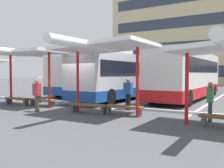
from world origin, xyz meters
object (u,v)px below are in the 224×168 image
at_px(waiting_passenger_0, 40,88).
at_px(waiting_shelter_2, 102,48).
at_px(bench_2, 42,101).
at_px(waiting_passenger_3, 210,99).
at_px(coach_bus_2, 188,75).
at_px(bench_4, 124,108).
at_px(waiting_passenger_2, 128,92).
at_px(bench_1, 17,100).
at_px(waiting_shelter_1, 25,54).
at_px(waiting_passenger_1, 37,93).
at_px(bench_3, 88,106).
at_px(coach_bus_0, 96,76).
at_px(coach_bus_1, 126,76).

bearing_deg(waiting_passenger_0, waiting_shelter_2, -17.78).
relative_size(bench_2, waiting_passenger_3, 1.20).
relative_size(coach_bus_2, bench_4, 6.28).
bearing_deg(waiting_passenger_2, bench_1, -165.41).
bearing_deg(bench_4, coach_bus_2, 85.39).
relative_size(bench_1, bench_4, 0.95).
bearing_deg(waiting_shelter_1, waiting_shelter_2, -2.58).
distance_m(waiting_shelter_2, waiting_passenger_3, 5.13).
xyz_separation_m(waiting_passenger_0, waiting_passenger_1, (2.91, -2.87, -0.03)).
distance_m(waiting_shelter_2, bench_3, 2.89).
height_order(coach_bus_0, waiting_shelter_2, coach_bus_0).
distance_m(waiting_shelter_1, waiting_shelter_2, 5.51).
height_order(bench_2, waiting_passenger_2, waiting_passenger_2).
xyz_separation_m(coach_bus_1, waiting_shelter_1, (-2.95, -7.04, 1.37)).
bearing_deg(bench_4, waiting_passenger_3, 6.32).
xyz_separation_m(bench_1, bench_3, (5.50, -0.24, 0.01)).
xyz_separation_m(waiting_shelter_1, waiting_passenger_3, (10.07, 0.58, -2.17)).
bearing_deg(coach_bus_2, waiting_shelter_1, -128.02).
height_order(coach_bus_2, waiting_passenger_1, coach_bus_2).
height_order(bench_2, waiting_passenger_3, waiting_passenger_3).
xyz_separation_m(coach_bus_2, waiting_passenger_0, (-7.85, -7.36, -0.82)).
bearing_deg(bench_3, coach_bus_2, 74.74).
distance_m(bench_1, waiting_passenger_3, 10.99).
height_order(bench_1, waiting_passenger_0, waiting_passenger_0).
bearing_deg(waiting_shelter_2, waiting_passenger_1, -165.25).
xyz_separation_m(bench_1, waiting_passenger_3, (10.97, 0.47, 0.56)).
bearing_deg(bench_4, waiting_shelter_1, -178.45).
bearing_deg(bench_2, waiting_passenger_2, 16.16).
distance_m(coach_bus_0, waiting_shelter_2, 12.38).
xyz_separation_m(coach_bus_1, bench_4, (3.45, -6.87, -1.36)).
distance_m(waiting_passenger_0, waiting_passenger_1, 4.09).
bearing_deg(waiting_shelter_2, waiting_passenger_2, 82.47).
bearing_deg(waiting_passenger_0, waiting_shelter_1, -67.47).
xyz_separation_m(bench_3, waiting_passenger_2, (1.18, 1.98, 0.63)).
height_order(bench_4, waiting_passenger_0, waiting_passenger_0).
bearing_deg(waiting_passenger_2, coach_bus_1, 118.58).
xyz_separation_m(coach_bus_1, coach_bus_2, (4.17, 2.07, 0.10)).
relative_size(waiting_passenger_0, waiting_passenger_1, 1.03).
bearing_deg(bench_4, bench_3, -170.35).
relative_size(bench_4, waiting_passenger_3, 1.19).
bearing_deg(coach_bus_0, bench_3, -57.47).
bearing_deg(waiting_passenger_1, coach_bus_1, 84.60).
xyz_separation_m(coach_bus_0, bench_3, (6.29, -9.86, -1.32)).
distance_m(waiting_shelter_1, bench_3, 5.35).
bearing_deg(coach_bus_2, bench_1, -131.72).
xyz_separation_m(coach_bus_0, bench_4, (8.09, -9.56, -1.33)).
height_order(bench_1, bench_2, same).
bearing_deg(waiting_shelter_2, coach_bus_0, 125.78).
relative_size(coach_bus_2, bench_2, 6.23).
relative_size(bench_2, waiting_shelter_2, 0.35).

